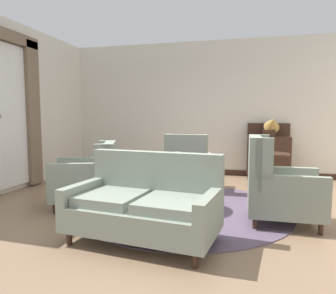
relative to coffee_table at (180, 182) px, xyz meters
The scene contains 15 objects.
ground 0.47m from the coffee_table, 77.85° to the right, with size 9.04×9.04×0.00m, color #896B51.
wall_back 3.09m from the coffee_table, 88.92° to the left, with size 6.62×0.08×3.01m, color silver.
wall_left 3.43m from the coffee_table, 167.77° to the left, with size 0.08×4.39×3.01m, color silver.
baseboard_back 2.85m from the coffee_table, 88.90° to the left, with size 6.46×0.03×0.12m, color #382319.
area_rug 0.40m from the coffee_table, 41.44° to the left, with size 3.01×3.01×0.01m, color #5B4C60.
window_with_curtains 3.26m from the coffee_table, behind, with size 0.12×1.88×2.76m.
coffee_table is the anchor object (origin of this frame).
porcelain_vase 0.25m from the coffee_table, 120.45° to the right, with size 0.19×0.19×0.33m.
settee 1.19m from the coffee_table, 96.74° to the right, with size 1.65×1.02×0.93m.
armchair_near_window 1.23m from the coffee_table, 95.16° to the left, with size 0.73×0.79×1.02m.
armchair_far_left 1.32m from the coffee_table, 12.33° to the right, with size 0.88×0.74×1.08m.
armchair_back_corner 1.34m from the coffee_table, behind, with size 1.09×0.99×0.95m.
side_table 1.73m from the coffee_table, 40.27° to the left, with size 0.57×0.57×0.72m.
sideboard 2.93m from the coffee_table, 62.18° to the left, with size 0.87×0.37×1.18m.
gramophone 2.97m from the coffee_table, 60.52° to the left, with size 0.36×0.45×0.50m.
Camera 1 is at (0.83, -4.00, 1.32)m, focal length 33.19 mm.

